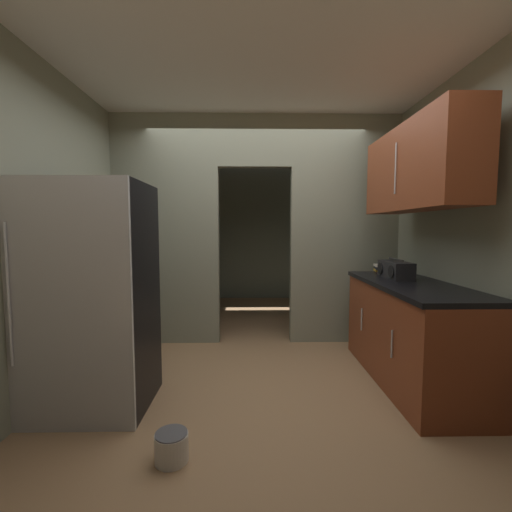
{
  "coord_description": "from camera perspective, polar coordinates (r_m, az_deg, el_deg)",
  "views": [
    {
      "loc": [
        -0.08,
        -2.79,
        1.36
      ],
      "look_at": [
        -0.01,
        0.75,
        1.08
      ],
      "focal_mm": 23.88,
      "sensor_mm": 36.0,
      "label": 1
    }
  ],
  "objects": [
    {
      "name": "boombox",
      "position": [
        3.52,
        22.32,
        -2.15
      ],
      "size": [
        0.2,
        0.44,
        0.19
      ],
      "color": "black",
      "rests_on": "lower_cabinet_run"
    },
    {
      "name": "lower_cabinet_run",
      "position": [
        3.38,
        24.46,
        -11.56
      ],
      "size": [
        0.65,
        1.64,
        0.89
      ],
      "color": "brown",
      "rests_on": "ground"
    },
    {
      "name": "kitchen_overhead_slab",
      "position": [
        3.44,
        0.38,
        27.57
      ],
      "size": [
        3.75,
        6.51,
        0.06
      ],
      "primitive_type": "cube",
      "color": "silver"
    },
    {
      "name": "refrigerator",
      "position": [
        2.87,
        -25.82,
        -6.15
      ],
      "size": [
        0.84,
        0.73,
        1.7
      ],
      "color": "black",
      "rests_on": "ground"
    },
    {
      "name": "paint_can",
      "position": [
        2.34,
        -13.96,
        -28.6
      ],
      "size": [
        0.2,
        0.2,
        0.17
      ],
      "color": "silver",
      "rests_on": "ground"
    },
    {
      "name": "ground",
      "position": [
        3.11,
        0.53,
        -21.41
      ],
      "size": [
        20.0,
        20.0,
        0.0
      ],
      "primitive_type": "plane",
      "color": "#93704C"
    },
    {
      "name": "adjoining_room_shell",
      "position": [
        5.87,
        -0.28,
        4.36
      ],
      "size": [
        3.35,
        2.68,
        2.68
      ],
      "color": "gray",
      "rests_on": "ground"
    },
    {
      "name": "book_stack",
      "position": [
        3.91,
        20.2,
        -1.93
      ],
      "size": [
        0.15,
        0.18,
        0.09
      ],
      "color": "#8C3893",
      "rests_on": "lower_cabinet_run"
    },
    {
      "name": "upper_cabinet_counterside",
      "position": [
        3.29,
        25.31,
        13.1
      ],
      "size": [
        0.36,
        1.47,
        0.72
      ],
      "color": "brown"
    },
    {
      "name": "kitchen_partition",
      "position": [
        4.05,
        0.13,
        5.29
      ],
      "size": [
        3.35,
        0.12,
        2.68
      ],
      "color": "gray",
      "rests_on": "ground"
    }
  ]
}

